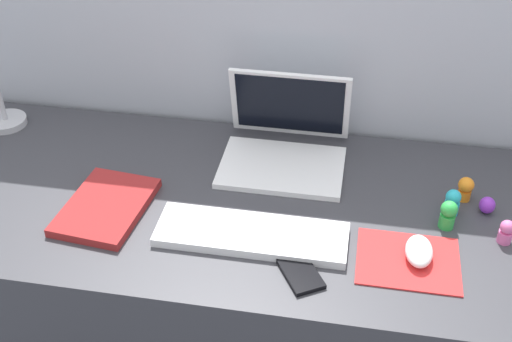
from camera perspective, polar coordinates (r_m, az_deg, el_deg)
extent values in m
cube|color=#B2B7C1|center=(1.87, 1.18, 2.98)|extent=(2.87, 0.05, 1.37)
cube|color=#38383D|center=(1.79, -0.84, -11.89)|extent=(1.67, 0.66, 0.74)
cube|color=white|center=(1.64, 2.20, 0.31)|extent=(0.30, 0.21, 0.01)
cube|color=white|center=(1.69, 2.91, 5.70)|extent=(0.30, 0.06, 0.20)
cube|color=black|center=(1.68, 2.88, 5.64)|extent=(0.27, 0.05, 0.17)
cube|color=white|center=(1.44, -0.37, -5.42)|extent=(0.41, 0.13, 0.02)
cube|color=red|center=(1.42, 12.80, -7.45)|extent=(0.21, 0.17, 0.00)
ellipsoid|color=white|center=(1.42, 13.69, -6.64)|extent=(0.06, 0.10, 0.03)
cube|color=black|center=(1.37, 3.62, -8.38)|extent=(0.12, 0.14, 0.01)
cylinder|color=#B7B7BC|center=(1.93, -20.50, 3.95)|extent=(0.11, 0.11, 0.02)
cube|color=maroon|center=(1.55, -12.64, -2.99)|extent=(0.19, 0.26, 0.02)
cylinder|color=pink|center=(1.52, 20.39, -5.25)|extent=(0.03, 0.03, 0.03)
sphere|color=pink|center=(1.51, 20.60, -4.49)|extent=(0.03, 0.03, 0.03)
cylinder|color=green|center=(1.52, 15.91, -4.07)|extent=(0.03, 0.03, 0.03)
sphere|color=green|center=(1.50, 16.11, -3.13)|extent=(0.04, 0.04, 0.04)
ellipsoid|color=purple|center=(1.59, 19.06, -2.76)|extent=(0.04, 0.04, 0.04)
cylinder|color=orange|center=(1.61, 17.27, -1.93)|extent=(0.03, 0.03, 0.03)
sphere|color=orange|center=(1.60, 17.44, -1.14)|extent=(0.04, 0.04, 0.04)
cylinder|color=#28B7CC|center=(1.56, 16.26, -3.01)|extent=(0.03, 0.03, 0.03)
sphere|color=#28B7CC|center=(1.54, 16.44, -2.13)|extent=(0.03, 0.03, 0.03)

